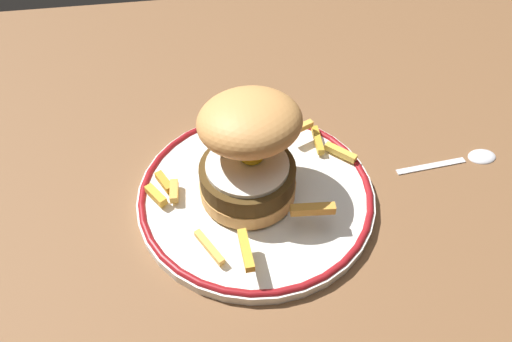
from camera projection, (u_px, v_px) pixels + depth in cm
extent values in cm
cube|color=brown|center=(230.00, 223.00, 54.52)|extent=(125.41, 101.90, 4.00)
cylinder|color=white|center=(256.00, 195.00, 53.98)|extent=(26.87, 26.87, 1.20)
torus|color=maroon|center=(256.00, 191.00, 53.54)|extent=(26.47, 26.47, 0.80)
cylinder|color=#D2934B|center=(248.00, 186.00, 52.32)|extent=(10.62, 10.62, 1.80)
cylinder|color=#453014|center=(248.00, 174.00, 50.83)|extent=(10.40, 10.40, 2.28)
cylinder|color=white|center=(247.00, 165.00, 49.81)|extent=(8.89, 8.89, 0.50)
ellipsoid|color=yellow|center=(252.00, 155.00, 49.86)|extent=(2.60, 2.60, 1.40)
ellipsoid|color=tan|center=(249.00, 121.00, 47.74)|extent=(13.96, 14.29, 6.50)
cube|color=gold|center=(209.00, 247.00, 47.53)|extent=(2.84, 4.44, 0.71)
cube|color=gold|center=(156.00, 195.00, 52.05)|extent=(2.48, 3.09, 0.92)
cube|color=gold|center=(340.00, 152.00, 56.69)|extent=(3.47, 3.51, 0.83)
cube|color=#C58A26|center=(164.00, 182.00, 53.40)|extent=(2.12, 3.10, 0.88)
cube|color=gold|center=(246.00, 250.00, 45.10)|extent=(1.10, 4.52, 0.88)
cube|color=gold|center=(301.00, 127.00, 57.53)|extent=(3.25, 2.00, 0.76)
cube|color=gold|center=(174.00, 191.00, 52.47)|extent=(1.06, 2.92, 0.89)
cube|color=gold|center=(318.00, 140.00, 58.21)|extent=(0.99, 4.48, 0.77)
cube|color=#E0B64D|center=(239.00, 143.00, 57.78)|extent=(1.07, 3.46, 0.85)
cube|color=gold|center=(313.00, 209.00, 48.24)|extent=(4.69, 1.36, 0.96)
cube|color=silver|center=(431.00, 165.00, 57.71)|extent=(9.04, 1.56, 0.32)
ellipsoid|color=silver|center=(483.00, 155.00, 58.70)|extent=(3.81, 2.90, 0.90)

